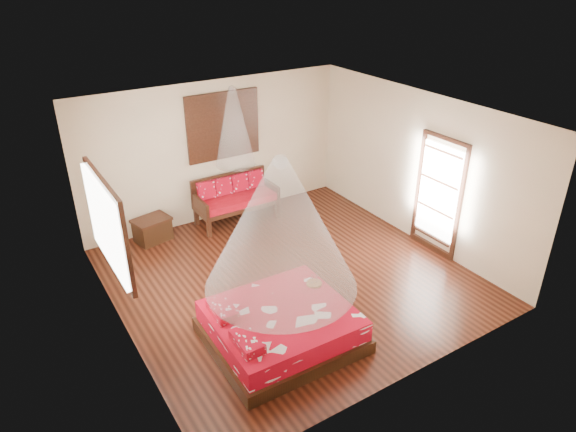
% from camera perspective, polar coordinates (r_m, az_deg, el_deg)
% --- Properties ---
extents(room, '(5.54, 5.54, 2.84)m').
position_cam_1_polar(room, '(8.06, 0.24, 1.54)').
color(room, black).
rests_on(room, ground).
extents(bed, '(2.00, 1.82, 0.63)m').
position_cam_1_polar(bed, '(7.31, -0.86, -12.18)').
color(bed, black).
rests_on(bed, floor).
extents(daybed, '(1.64, 0.73, 0.94)m').
position_cam_1_polar(daybed, '(10.40, -5.95, 2.17)').
color(daybed, black).
rests_on(daybed, floor).
extents(storage_chest, '(0.75, 0.61, 0.46)m').
position_cam_1_polar(storage_chest, '(10.04, -14.83, -1.43)').
color(storage_chest, black).
rests_on(storage_chest, floor).
extents(shutter_panel, '(1.52, 0.06, 1.32)m').
position_cam_1_polar(shutter_panel, '(10.19, -7.20, 9.91)').
color(shutter_panel, black).
rests_on(shutter_panel, wall_back).
extents(window_left, '(0.10, 1.74, 1.34)m').
position_cam_1_polar(window_left, '(7.19, -19.22, -0.78)').
color(window_left, black).
rests_on(window_left, wall_left).
extents(glazed_door, '(0.08, 1.02, 2.16)m').
position_cam_1_polar(glazed_door, '(9.43, 16.33, 2.13)').
color(glazed_door, black).
rests_on(glazed_door, floor).
extents(wine_tray, '(0.23, 0.23, 0.19)m').
position_cam_1_polar(wine_tray, '(7.67, 2.93, -7.29)').
color(wine_tray, brown).
rests_on(wine_tray, bed).
extents(mosquito_net_main, '(2.02, 2.02, 1.80)m').
position_cam_1_polar(mosquito_net_main, '(6.42, -0.83, -1.03)').
color(mosquito_net_main, white).
rests_on(mosquito_net_main, ceiling).
extents(mosquito_net_daybed, '(0.77, 0.77, 1.50)m').
position_cam_1_polar(mosquito_net_daybed, '(9.76, -6.03, 9.81)').
color(mosquito_net_daybed, white).
rests_on(mosquito_net_daybed, ceiling).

